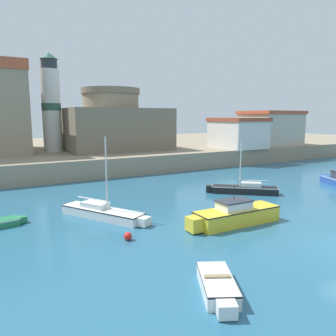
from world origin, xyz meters
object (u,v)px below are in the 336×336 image
Objects in this scene: fortress at (111,125)px; dinghy_white_3 at (218,285)px; sailboat_white_2 at (103,212)px; lighthouse at (51,105)px; motorboat_yellow_4 at (235,215)px; mooring_buoy at (128,236)px; harbor_shed_near_wharf at (238,133)px; sailboat_black_1 at (244,189)px; harbor_shed_far_end at (270,128)px.

dinghy_white_3 is at bearing -103.88° from fortress.
sailboat_white_2 is at bearing -111.41° from fortress.
lighthouse is at bearing 88.90° from dinghy_white_3.
mooring_buoy is at bearing 173.43° from motorboat_yellow_4.
motorboat_yellow_4 is at bearing -131.64° from harbor_shed_near_wharf.
dinghy_white_3 is 0.27× the size of lighthouse.
sailboat_black_1 is 11.86× the size of mooring_buoy.
lighthouse is (0.67, 34.84, 7.73)m from dinghy_white_3.
harbor_shed_far_end is at bearing -15.60° from fortress.
lighthouse is 1.71× the size of harbor_shed_near_wharf.
fortress is at bearing 68.59° from sailboat_white_2.
fortress reaches higher than sailboat_black_1.
harbor_shed_far_end reaches higher than harbor_shed_near_wharf.
dinghy_white_3 is at bearing -86.08° from sailboat_white_2.
mooring_buoy is at bearing -147.02° from harbor_shed_far_end.
lighthouse reaches higher than dinghy_white_3.
harbor_shed_near_wharf is (24.00, -7.88, -3.78)m from lighthouse.
sailboat_black_1 is 8.46m from motorboat_yellow_4.
lighthouse is (-8.00, -0.24, 2.71)m from fortress.
lighthouse is at bearing 116.13° from sailboat_black_1.
lighthouse is 1.45× the size of harbor_shed_far_end.
fortress is at bearing 98.15° from sailboat_black_1.
fortress is 17.98m from harbor_shed_near_wharf.
dinghy_white_3 is at bearing -82.69° from mooring_buoy.
sailboat_white_2 is 14.25× the size of mooring_buoy.
mooring_buoy is at bearing -158.49° from sailboat_black_1.
harbor_shed_far_end is at bearing 38.93° from sailboat_black_1.
sailboat_black_1 is at bearing 21.51° from mooring_buoy.
motorboat_yellow_4 is 28.48m from harbor_shed_near_wharf.
harbor_shed_far_end reaches higher than sailboat_black_1.
harbor_shed_near_wharf reaches higher than mooring_buoy.
sailboat_black_1 is 26.91m from harbor_shed_far_end.
lighthouse reaches higher than harbor_shed_near_wharf.
harbor_shed_far_end is (20.65, 16.68, 4.39)m from sailboat_black_1.
fortress is (9.42, 24.03, 4.94)m from sailboat_white_2.
dinghy_white_3 is 8.32m from motorboat_yellow_4.
fortress is at bearing 164.40° from harbor_shed_far_end.
mooring_buoy is at bearing -141.46° from harbor_shed_near_wharf.
sailboat_white_2 reaches higher than mooring_buoy.
lighthouse is (1.42, 23.79, 7.65)m from sailboat_white_2.
harbor_shed_far_end is (32.67, 28.38, 4.47)m from dinghy_white_3.
lighthouse reaches higher than harbor_shed_far_end.
motorboat_yellow_4 is 0.48× the size of fortress.
fortress is at bearing 153.07° from harbor_shed_near_wharf.
harbor_shed_far_end is at bearing 40.98° from dinghy_white_3.
sailboat_black_1 reaches higher than mooring_buoy.
harbor_shed_near_wharf is (18.76, 21.10, 3.66)m from motorboat_yellow_4.
mooring_buoy is at bearing -93.08° from lighthouse.
harbor_shed_near_wharf reaches higher than sailboat_black_1.
sailboat_white_2 is 1.89× the size of dinghy_white_3.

